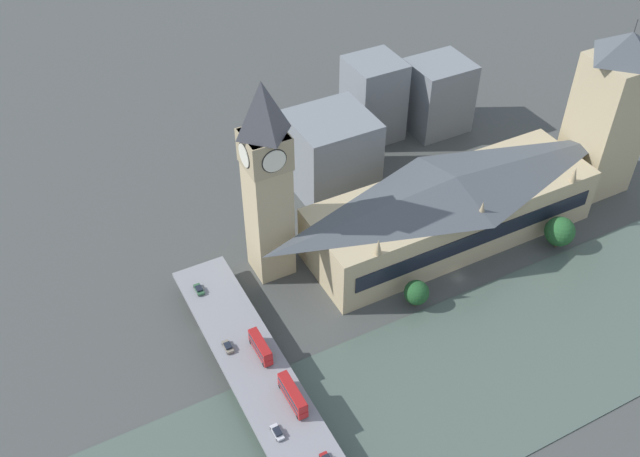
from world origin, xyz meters
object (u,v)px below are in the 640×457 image
object	(u,v)px
victoria_tower	(609,114)
car_northbound_mid	(199,289)
parliament_hall	(452,208)
road_bridge	(298,444)
car_northbound_tail	(228,347)
double_decker_bus_rear	(260,347)
car_southbound_mid	(277,432)
clock_tower	(267,178)
double_decker_bus_lead	(293,394)

from	to	relation	value
victoria_tower	car_northbound_mid	size ratio (longest dim) A/B	13.77
parliament_hall	road_bridge	bearing A→B (deg)	122.08
car_northbound_mid	car_northbound_tail	bearing A→B (deg)	178.54
double_decker_bus_rear	car_northbound_tail	bearing A→B (deg)	51.71
parliament_hall	victoria_tower	world-z (taller)	victoria_tower
car_southbound_mid	car_northbound_tail	bearing A→B (deg)	1.08
clock_tower	double_decker_bus_rear	world-z (taller)	clock_tower
road_bridge	car_northbound_tail	xyz separation A→B (m)	(32.89, 3.95, 1.96)
double_decker_bus_lead	road_bridge	bearing A→B (deg)	160.24
double_decker_bus_lead	double_decker_bus_rear	distance (m)	17.06
double_decker_bus_rear	car_northbound_tail	world-z (taller)	double_decker_bus_rear
road_bridge	double_decker_bus_rear	xyz separation A→B (m)	(27.45, -2.93, 3.88)
car_southbound_mid	double_decker_bus_rear	bearing A→B (deg)	-15.14
road_bridge	car_northbound_mid	bearing A→B (deg)	3.46
clock_tower	road_bridge	distance (m)	70.79
car_northbound_mid	victoria_tower	bearing A→B (deg)	-93.13
clock_tower	victoria_tower	bearing A→B (deg)	-96.47
double_decker_bus_lead	double_decker_bus_rear	xyz separation A→B (m)	(17.04, 0.81, -0.13)
victoria_tower	car_southbound_mid	bearing A→B (deg)	107.56
parliament_hall	double_decker_bus_lead	bearing A→B (deg)	117.30
victoria_tower	double_decker_bus_lead	bearing A→B (deg)	105.92
parliament_hall	car_northbound_mid	size ratio (longest dim) A/B	20.98
clock_tower	double_decker_bus_rear	bearing A→B (deg)	151.38
car_northbound_tail	parliament_hall	bearing A→B (deg)	-79.35
car_northbound_tail	car_southbound_mid	xyz separation A→B (m)	(-28.86, -0.54, -0.01)
victoria_tower	car_southbound_mid	distance (m)	147.59
parliament_hall	car_northbound_tail	bearing A→B (deg)	100.65
victoria_tower	parliament_hall	bearing A→B (deg)	90.06
road_bridge	parliament_hall	bearing A→B (deg)	-57.92
parliament_hall	clock_tower	world-z (taller)	clock_tower
road_bridge	car_northbound_tail	bearing A→B (deg)	6.85
car_northbound_mid	car_southbound_mid	xyz separation A→B (m)	(-51.70, 0.04, 0.00)
clock_tower	road_bridge	xyz separation A→B (m)	(-61.09, 21.29, -28.75)
double_decker_bus_lead	double_decker_bus_rear	world-z (taller)	double_decker_bus_lead
parliament_hall	double_decker_bus_lead	xyz separation A→B (m)	(-37.63, 72.91, -2.46)
clock_tower	parliament_hall	bearing A→B (deg)	-103.26
clock_tower	double_decker_bus_rear	distance (m)	45.68
parliament_hall	double_decker_bus_lead	distance (m)	82.09
double_decker_bus_lead	double_decker_bus_rear	size ratio (longest dim) A/B	1.16
car_northbound_tail	double_decker_bus_lead	bearing A→B (deg)	-161.11
victoria_tower	car_northbound_tail	distance (m)	142.21
road_bridge	double_decker_bus_rear	world-z (taller)	double_decker_bus_rear
car_northbound_tail	car_southbound_mid	distance (m)	28.86
double_decker_bus_rear	victoria_tower	bearing A→B (deg)	-81.17
clock_tower	double_decker_bus_lead	bearing A→B (deg)	160.90
victoria_tower	clock_tower	bearing A→B (deg)	83.53
parliament_hall	car_northbound_tail	size ratio (longest dim) A/B	21.36
road_bridge	double_decker_bus_lead	bearing A→B (deg)	-19.76
road_bridge	car_southbound_mid	bearing A→B (deg)	40.22
clock_tower	car_northbound_tail	bearing A→B (deg)	138.17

